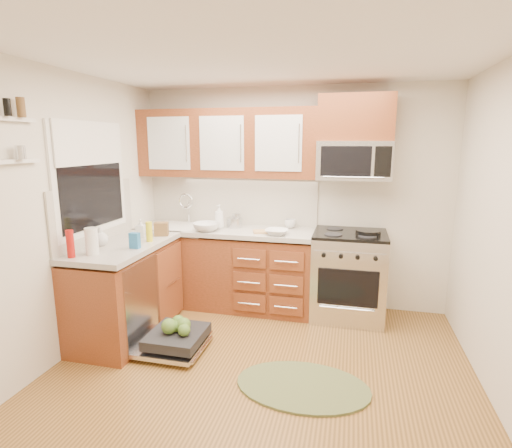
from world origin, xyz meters
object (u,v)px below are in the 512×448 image
(stock_pot, at_px, (234,222))
(bowl_a, at_px, (277,232))
(rug, at_px, (303,386))
(bowl_b, at_px, (206,227))
(dishwasher, at_px, (173,340))
(cup, at_px, (290,224))
(paper_towel_roll, at_px, (92,241))
(upper_cabinets, at_px, (227,143))
(skillet, at_px, (368,232))
(cutting_board, at_px, (265,231))
(microwave, at_px, (354,160))
(range, at_px, (348,275))
(sink, at_px, (181,237))

(stock_pot, bearing_deg, bowl_a, -25.77)
(rug, height_order, bowl_b, bowl_b)
(dishwasher, relative_size, cup, 5.42)
(dishwasher, bearing_deg, paper_towel_roll, -165.04)
(upper_cabinets, distance_m, skillet, 1.83)
(bowl_a, bearing_deg, stock_pot, 154.23)
(bowl_b, bearing_deg, cutting_board, 8.03)
(dishwasher, xyz_separation_m, stock_pot, (0.23, 1.21, 0.88))
(microwave, distance_m, bowl_b, 1.74)
(upper_cabinets, distance_m, cup, 1.16)
(rug, relative_size, paper_towel_roll, 4.43)
(upper_cabinets, bearing_deg, microwave, -1.02)
(skillet, distance_m, stock_pot, 1.49)
(rug, distance_m, paper_towel_roll, 2.15)
(upper_cabinets, xyz_separation_m, microwave, (1.41, -0.02, -0.18))
(cutting_board, relative_size, bowl_b, 0.85)
(microwave, relative_size, stock_pot, 4.09)
(upper_cabinets, bearing_deg, cutting_board, -25.36)
(upper_cabinets, xyz_separation_m, bowl_b, (-0.15, -0.32, -0.90))
(microwave, distance_m, dishwasher, 2.55)
(upper_cabinets, height_order, paper_towel_roll, upper_cabinets)
(cutting_board, bearing_deg, bowl_a, -31.18)
(range, height_order, skillet, skillet)
(paper_towel_roll, relative_size, bowl_a, 0.98)
(cup, bearing_deg, bowl_b, -157.02)
(stock_pot, bearing_deg, bowl_b, -132.79)
(microwave, bearing_deg, cup, 173.90)
(upper_cabinets, relative_size, range, 2.16)
(rug, bearing_deg, sink, 139.02)
(upper_cabinets, bearing_deg, rug, -54.95)
(cutting_board, distance_m, bowl_a, 0.18)
(microwave, distance_m, stock_pot, 1.49)
(microwave, height_order, bowl_b, microwave)
(bowl_a, relative_size, bowl_b, 0.83)
(sink, relative_size, rug, 0.59)
(upper_cabinets, relative_size, skillet, 8.00)
(range, height_order, cutting_board, range)
(upper_cabinets, bearing_deg, range, -5.89)
(range, height_order, sink, range)
(microwave, xyz_separation_m, cutting_board, (-0.91, -0.21, -0.77))
(range, xyz_separation_m, bowl_b, (-1.55, -0.18, 0.50))
(sink, distance_m, bowl_b, 0.45)
(microwave, relative_size, rug, 0.72)
(microwave, height_order, dishwasher, microwave)
(microwave, distance_m, sink, 2.13)
(stock_pot, bearing_deg, skillet, -5.18)
(dishwasher, bearing_deg, range, 36.27)
(upper_cabinets, distance_m, cutting_board, 1.09)
(dishwasher, height_order, skillet, skillet)
(microwave, height_order, paper_towel_roll, microwave)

